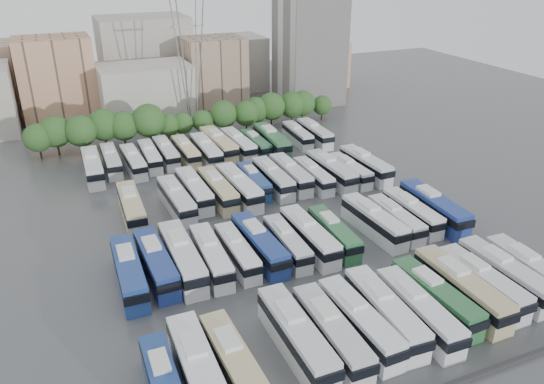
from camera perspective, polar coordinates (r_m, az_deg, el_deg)
name	(u,v)px	position (r m, az deg, el deg)	size (l,w,h in m)	color
ground	(277,229)	(74.36, 0.58, -3.97)	(220.00, 220.00, 0.00)	#424447
tree_line	(185,118)	(109.21, -9.31, 7.83)	(64.09, 7.84, 8.30)	black
city_buildings	(130,73)	(135.63, -15.06, 12.21)	(102.00, 35.00, 20.00)	#9E998E
apartment_tower	(309,49)	(134.05, 4.04, 15.07)	(14.00, 14.00, 26.00)	silver
electricity_pylon	(189,38)	(114.40, -8.96, 16.00)	(9.00, 6.91, 33.83)	slate
bus_r0_s1	(199,372)	(49.47, -7.86, -18.68)	(3.08, 13.37, 4.18)	white
bus_r0_s2	(234,364)	(50.11, -4.06, -18.00)	(3.07, 12.43, 3.88)	#C2B585
bus_r0_s4	(296,336)	(52.67, 2.63, -15.22)	(2.92, 13.25, 4.16)	silver
bus_r0_s5	(331,332)	(53.47, 6.39, -14.78)	(3.04, 12.71, 3.97)	silver
bus_r0_s6	(359,322)	(55.16, 9.36, -13.59)	(3.02, 12.54, 3.91)	white
bus_r0_s7	(385,312)	(56.79, 12.03, -12.48)	(3.41, 12.98, 4.03)	white
bus_r0_s8	(418,311)	(57.82, 15.46, -12.20)	(3.13, 12.63, 3.94)	silver
bus_r0_s9	(435,297)	(60.35, 17.14, -10.72)	(3.13, 12.44, 3.87)	#2B663A
bus_r0_s10	(461,288)	(62.29, 19.67, -9.71)	(2.96, 13.42, 4.21)	tan
bus_r0_s11	(482,282)	(64.43, 21.67, -9.00)	(2.84, 12.35, 3.86)	silver
bus_r0_s12	(505,274)	(66.75, 23.73, -8.06)	(2.97, 12.80, 4.00)	silver
bus_r0_s13	(532,272)	(68.37, 26.14, -7.74)	(3.26, 12.88, 4.01)	silver
bus_r1_s0	(129,272)	(63.70, -15.14, -8.31)	(3.13, 12.80, 3.99)	navy
bus_r1_s1	(156,263)	(64.68, -12.39, -7.43)	(3.15, 12.83, 4.00)	navy
bus_r1_s2	(182,257)	(64.92, -9.65, -6.92)	(3.00, 13.52, 4.24)	silver
bus_r1_s3	(211,256)	(65.09, -6.58, -6.85)	(3.07, 12.11, 3.77)	silver
bus_r1_s4	(237,252)	(65.88, -3.77, -6.44)	(2.43, 11.13, 3.49)	silver
bus_r1_s5	(259,244)	(66.88, -1.38, -5.62)	(3.25, 12.83, 3.99)	navy
bus_r1_s6	(287,243)	(67.64, 1.61, -5.48)	(2.75, 11.24, 3.51)	silver
bus_r1_s7	(309,236)	(68.83, 4.02, -4.74)	(2.88, 12.68, 3.97)	silver
bus_r1_s8	(334,233)	(70.22, 6.63, -4.38)	(2.97, 11.54, 3.59)	#2E6C3F
bus_r1_s10	(374,221)	(73.59, 10.91, -3.09)	(3.28, 12.61, 3.92)	silver
bus_r1_s11	(396,219)	(75.17, 13.17, -2.86)	(2.63, 11.24, 3.51)	silver
bus_r1_s12	(412,212)	(77.50, 14.85, -2.11)	(2.63, 11.62, 3.64)	silver
bus_r1_s13	(434,207)	(79.06, 17.01, -1.60)	(3.40, 13.52, 4.21)	navy
bus_r2_s1	(131,207)	(78.73, -14.89, -1.55)	(3.15, 12.61, 3.93)	#C3B986
bus_r2_s3	(176,200)	(79.55, -10.24, -0.80)	(3.18, 12.54, 3.90)	silver
bus_r2_s4	(194,190)	(82.21, -8.38, 0.22)	(2.91, 12.53, 3.92)	silver
bus_r2_s5	(218,189)	(81.91, -5.87, 0.28)	(3.03, 12.65, 3.95)	#C6BB88
bus_r2_s6	(239,187)	(82.28, -3.59, 0.56)	(3.41, 13.33, 4.15)	silver
bus_r2_s7	(254,181)	(85.10, -1.99, 1.20)	(2.71, 11.01, 3.43)	navy
bus_r2_s8	(273,178)	(85.64, 0.10, 1.54)	(2.83, 12.41, 3.89)	silver
bus_r2_s9	(291,174)	(87.14, 2.02, 1.95)	(2.88, 12.42, 3.89)	silver
bus_r2_s10	(313,175)	(87.27, 4.47, 1.79)	(2.62, 11.20, 3.50)	silver
bus_r2_s11	(331,170)	(88.83, 6.36, 2.32)	(3.19, 12.95, 4.04)	silver
bus_r2_s12	(350,170)	(90.05, 8.37, 2.33)	(2.61, 11.04, 3.45)	silver
bus_r2_s13	(365,165)	(92.13, 10.02, 2.92)	(3.14, 12.80, 3.99)	silver
bus_r3_s0	(93,167)	(94.84, -18.74, 2.60)	(3.07, 12.90, 4.03)	silver
bus_r3_s1	(111,160)	(97.24, -16.92, 3.27)	(2.67, 11.56, 3.62)	silver
bus_r3_s2	(133,161)	(95.70, -14.69, 3.20)	(2.94, 11.66, 3.63)	silver
bus_r3_s3	(150,156)	(97.62, -13.00, 3.80)	(2.63, 11.39, 3.56)	white
bus_r3_s4	(166,152)	(98.61, -11.32, 4.20)	(2.59, 11.64, 3.65)	silver
bus_r3_s5	(186,151)	(98.46, -9.24, 4.34)	(2.72, 11.67, 3.65)	beige
bus_r3_s6	(206,151)	(97.89, -7.10, 4.45)	(2.81, 12.65, 3.97)	silver
bus_r3_s7	(219,144)	(100.32, -5.77, 5.12)	(3.61, 13.74, 4.27)	beige
bus_r3_s8	(238,144)	(100.57, -3.66, 5.15)	(3.18, 12.65, 3.94)	white
bus_r3_s9	(256,144)	(101.32, -1.77, 5.20)	(2.51, 11.03, 3.45)	#2C6742
bus_r3_s10	(272,141)	(101.76, -0.02, 5.54)	(3.64, 13.71, 4.26)	#2E6C3E
bus_r3_s12	(298,135)	(106.21, 2.76, 6.14)	(2.99, 11.22, 3.49)	silver
bus_r3_s13	(315,133)	(107.13, 4.61, 6.34)	(2.94, 12.12, 3.78)	silver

